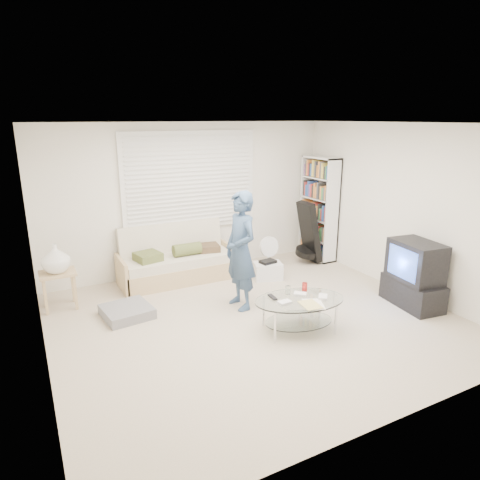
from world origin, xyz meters
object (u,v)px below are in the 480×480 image
tv_unit (414,275)px  coffee_table (299,305)px  bookshelf (319,209)px  futon_sofa (177,262)px

tv_unit → coffee_table: (-1.85, 0.12, -0.11)m
bookshelf → coffee_table: 3.04m
tv_unit → coffee_table: 1.85m
futon_sofa → bookshelf: bearing=-2.3°
futon_sofa → coffee_table: size_ratio=1.48×
futon_sofa → coffee_table: bearing=-72.0°
futon_sofa → bookshelf: 2.81m
tv_unit → futon_sofa: bearing=136.6°
bookshelf → coffee_table: (-1.97, -2.24, -0.61)m
futon_sofa → tv_unit: bearing=-43.4°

